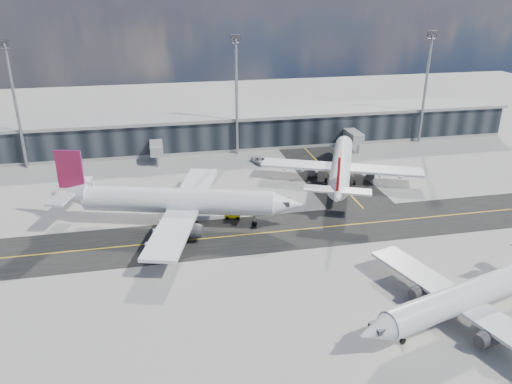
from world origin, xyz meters
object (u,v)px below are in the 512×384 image
baggage_tug (234,214)px  service_van (261,160)px  airliner_af (175,201)px  airliner_redtail (341,166)px  airliner_near (472,294)px

baggage_tug → service_van: bearing=172.0°
airliner_af → airliner_redtail: 37.90m
airliner_af → airliner_redtail: (35.74, 12.63, -0.42)m
baggage_tug → service_van: 30.76m
airliner_redtail → service_van: bearing=154.5°
airliner_af → service_van: 36.05m
airliner_near → baggage_tug: 42.99m
service_van → airliner_redtail: bearing=-68.4°
airliner_redtail → airliner_near: bearing=-67.4°
airliner_near → airliner_redtail: bearing=-16.7°
baggage_tug → service_van: baggage_tug is taller
airliner_near → airliner_af: bearing=29.0°
airliner_redtail → service_van: airliner_redtail is taller
airliner_af → service_van: bearing=159.0°
airliner_af → airliner_near: (35.32, -35.09, -0.90)m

